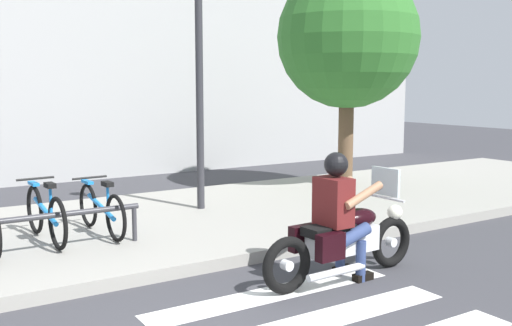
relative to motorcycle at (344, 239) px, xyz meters
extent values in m
cube|color=gray|center=(-2.38, 3.18, -0.37)|extent=(24.00, 4.40, 0.15)
cube|color=white|center=(-0.92, -0.77, -0.45)|extent=(2.80, 0.40, 0.01)
cube|color=white|center=(-0.92, 0.03, -0.45)|extent=(2.80, 0.40, 0.01)
torus|color=black|center=(0.77, 0.04, -0.15)|extent=(0.61, 0.14, 0.60)
cylinder|color=silver|center=(0.77, 0.04, -0.15)|extent=(0.11, 0.11, 0.11)
torus|color=black|center=(-0.79, -0.04, -0.15)|extent=(0.61, 0.14, 0.60)
cylinder|color=silver|center=(-0.79, -0.04, -0.15)|extent=(0.11, 0.11, 0.11)
cube|color=silver|center=(-0.01, 0.00, -0.01)|extent=(0.87, 0.32, 0.28)
ellipsoid|color=black|center=(0.20, 0.01, 0.21)|extent=(0.53, 0.31, 0.22)
cube|color=black|center=(-0.22, -0.01, 0.14)|extent=(0.57, 0.31, 0.10)
cube|color=black|center=(-0.41, 0.20, 0.03)|extent=(0.33, 0.14, 0.28)
cube|color=black|center=(-0.38, -0.24, 0.03)|extent=(0.33, 0.14, 0.28)
cylinder|color=silver|center=(0.61, 0.04, 0.40)|extent=(0.06, 0.62, 0.03)
sphere|color=white|center=(0.82, 0.05, 0.20)|extent=(0.18, 0.18, 0.18)
cube|color=silver|center=(0.64, 0.04, 0.58)|extent=(0.06, 0.40, 0.32)
cylinder|color=silver|center=(-0.26, -0.19, -0.27)|extent=(0.77, 0.12, 0.08)
cube|color=#591919|center=(-0.16, 0.00, 0.44)|extent=(0.28, 0.41, 0.52)
sphere|color=black|center=(-0.13, 0.00, 0.84)|extent=(0.26, 0.26, 0.26)
cylinder|color=#9E7051|center=(0.06, 0.23, 0.52)|extent=(0.52, 0.12, 0.26)
cylinder|color=#9E7051|center=(0.08, -0.21, 0.52)|extent=(0.52, 0.12, 0.26)
cylinder|color=navy|center=(-0.02, 0.16, 0.08)|extent=(0.45, 0.16, 0.24)
cylinder|color=navy|center=(0.10, 0.17, -0.22)|extent=(0.11, 0.11, 0.45)
cube|color=black|center=(0.14, 0.17, -0.41)|extent=(0.24, 0.11, 0.08)
cylinder|color=navy|center=(0.00, -0.16, 0.08)|extent=(0.45, 0.16, 0.24)
cylinder|color=navy|center=(0.12, -0.15, -0.22)|extent=(0.11, 0.11, 0.45)
cube|color=black|center=(0.16, -0.15, -0.41)|extent=(0.24, 0.11, 0.08)
torus|color=black|center=(-2.54, 3.28, 0.03)|extent=(0.09, 0.65, 0.65)
torus|color=black|center=(-2.49, 2.31, 0.03)|extent=(0.09, 0.65, 0.65)
cylinder|color=blue|center=(-2.51, 2.80, 0.10)|extent=(0.11, 0.87, 0.24)
cylinder|color=blue|center=(-2.50, 2.55, 0.26)|extent=(0.04, 0.04, 0.40)
cube|color=black|center=(-2.50, 2.55, 0.46)|extent=(0.11, 0.21, 0.06)
cylinder|color=black|center=(-2.54, 3.18, 0.46)|extent=(0.48, 0.06, 0.03)
cube|color=blue|center=(-2.54, 3.28, 0.38)|extent=(0.10, 0.28, 0.04)
torus|color=black|center=(-1.83, 3.29, 0.01)|extent=(0.09, 0.61, 0.61)
torus|color=black|center=(-1.77, 2.31, 0.01)|extent=(0.09, 0.61, 0.61)
cylinder|color=blue|center=(-1.80, 2.80, 0.07)|extent=(0.11, 0.88, 0.24)
cylinder|color=blue|center=(-1.79, 2.55, 0.23)|extent=(0.04, 0.04, 0.37)
cube|color=black|center=(-1.79, 2.55, 0.41)|extent=(0.11, 0.21, 0.06)
cylinder|color=black|center=(-1.82, 3.19, 0.41)|extent=(0.48, 0.06, 0.03)
cube|color=blue|center=(-1.83, 3.29, 0.34)|extent=(0.10, 0.28, 0.04)
cylinder|color=#333338|center=(-2.87, 2.25, 0.15)|extent=(2.74, 0.07, 0.07)
cylinder|color=#333338|center=(-1.55, 2.25, -0.07)|extent=(0.06, 0.06, 0.45)
cylinder|color=#2D2D33|center=(0.08, 3.58, 1.32)|extent=(0.12, 0.12, 3.54)
cylinder|color=brown|center=(3.47, 3.98, 0.59)|extent=(0.29, 0.29, 2.08)
sphere|color=#2D6B28|center=(3.47, 3.98, 2.58)|extent=(2.72, 2.72, 2.72)
camera|label=1|loc=(-4.17, -4.77, 1.68)|focal=41.26mm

